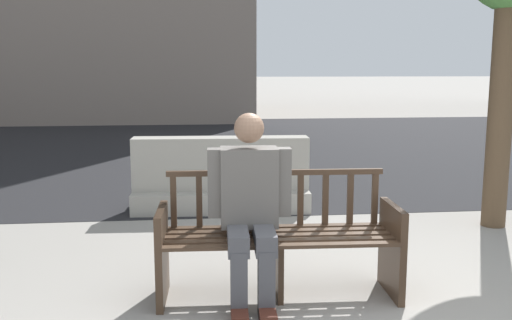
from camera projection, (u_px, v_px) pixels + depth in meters
name	position (u px, v px, depth m)	size (l,w,h in m)	color
street_asphalt	(254.00, 144.00, 12.20)	(120.00, 12.00, 0.01)	black
street_bench	(278.00, 242.00, 4.05)	(1.71, 0.59, 0.88)	#473323
seated_person	(250.00, 204.00, 3.94)	(0.58, 0.73, 1.31)	#66605B
jersey_barrier_centre	(221.00, 180.00, 6.56)	(2.03, 0.77, 0.84)	#9E998E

